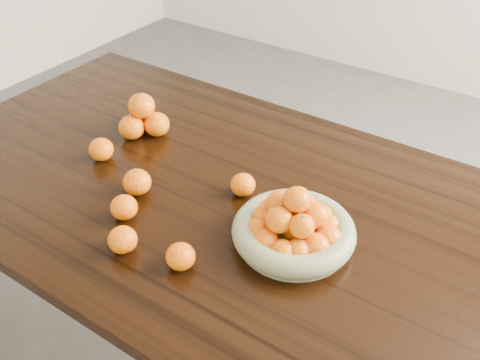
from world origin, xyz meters
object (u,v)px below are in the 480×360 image
Objects in this scene: dining_table at (247,227)px; loose_orange_0 at (137,182)px; orange_pyramid at (143,118)px; fruit_bowl at (294,228)px.

loose_orange_0 is at bearing -153.57° from dining_table.
dining_table is 12.88× the size of orange_pyramid.
dining_table is 0.23m from fruit_bowl.
loose_orange_0 is (-0.44, -0.07, -0.01)m from fruit_bowl.
fruit_bowl is 0.44m from loose_orange_0.
orange_pyramid is at bearing 166.53° from dining_table.
fruit_bowl is 3.85× the size of loose_orange_0.
orange_pyramid is (-0.46, 0.11, 0.14)m from dining_table.
orange_pyramid reaches higher than dining_table.
orange_pyramid reaches higher than loose_orange_0.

